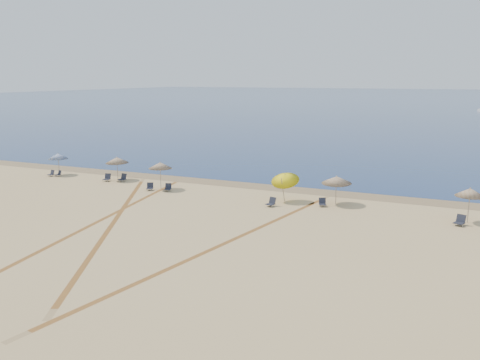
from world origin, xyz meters
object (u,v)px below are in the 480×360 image
Objects in this scene: chair_2 at (107,178)px; chair_4 at (150,187)px; umbrella_1 at (117,160)px; umbrella_4 at (337,180)px; chair_0 at (51,173)px; chair_1 at (59,174)px; umbrella_2 at (160,165)px; chair_7 at (322,203)px; chair_5 at (168,188)px; chair_3 at (123,178)px; umbrella_5 at (470,192)px; umbrella_0 at (58,156)px; chair_8 at (460,221)px; umbrella_3 at (285,178)px; chair_6 at (271,202)px.

chair_4 is (6.00, -1.71, -0.02)m from chair_2.
umbrella_1 is 0.98× the size of umbrella_4.
chair_0 reaches higher than chair_1.
chair_2 is at bearing 140.09° from chair_4.
umbrella_2 reaches higher than chair_7.
chair_5 reaches higher than chair_0.
umbrella_4 is 16.33m from chair_4.
umbrella_4 is 20.79m from chair_3.
chair_2 is 21.39m from chair_7.
umbrella_4 is 9.56m from umbrella_5.
chair_7 is (27.82, -1.64, -1.64)m from umbrella_0.
chair_8 is at bearing -25.53° from chair_4.
umbrella_5 reaches higher than chair_1.
umbrella_4 is at bearing 11.42° from chair_0.
umbrella_5 is (13.41, -0.59, 0.19)m from umbrella_3.
chair_6 is (-4.40, -2.65, -1.65)m from umbrella_4.
chair_0 is at bearing -162.28° from chair_8.
chair_6 is (17.09, -3.48, -1.65)m from umbrella_1.
umbrella_3 is 3.48× the size of chair_3.
umbrella_2 is 3.56× the size of chair_1.
umbrella_0 is 1.87m from chair_0.
chair_2 is (6.45, -0.54, -1.62)m from umbrella_0.
chair_2 is (6.71, 0.29, 0.05)m from chair_0.
chair_3 is at bearing -174.34° from chair_6.
umbrella_1 is at bearing -165.05° from chair_8.
umbrella_3 reaches higher than chair_6.
chair_7 is (27.37, -1.07, 0.02)m from chair_1.
chair_4 is at bearing -26.80° from chair_2.
umbrella_0 is at bearing 154.46° from chair_7.
umbrella_3 reaches higher than umbrella_2.
umbrella_3 reaches higher than umbrella_4.
chair_0 is 0.82× the size of chair_6.
chair_8 is at bearing -4.46° from umbrella_0.
chair_5 is at bearing -20.57° from chair_2.
chair_3 is (0.77, -0.27, -1.64)m from umbrella_1.
chair_8 reaches higher than chair_1.
umbrella_3 is 24.97m from chair_0.
umbrella_4 reaches higher than umbrella_1.
umbrella_1 is 17.52m from chair_6.
umbrella_2 is at bearing -9.32° from chair_3.
umbrella_5 is at bearing 84.35° from chair_8.
umbrella_4 is at bearing 31.06° from chair_7.
umbrella_4 is 2.13m from chair_7.
chair_0 is (-28.86, -0.25, -1.69)m from umbrella_4.
umbrella_2 is at bearing -179.34° from umbrella_3.
chair_8 is (9.77, -1.30, 0.04)m from chair_7.
umbrella_4 is 3.06× the size of chair_3.
chair_5 is (-24.01, 0.15, -1.85)m from umbrella_5.
umbrella_1 is 1.94m from chair_2.
chair_7 is (20.71, -1.88, -1.67)m from umbrella_1.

